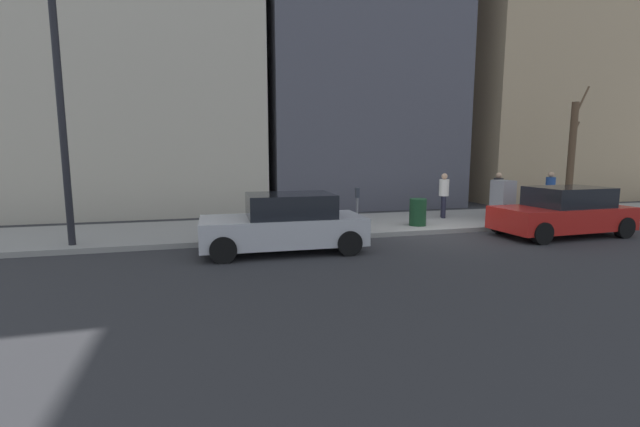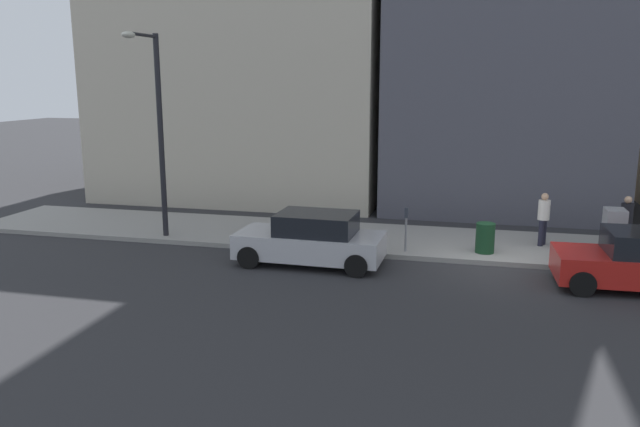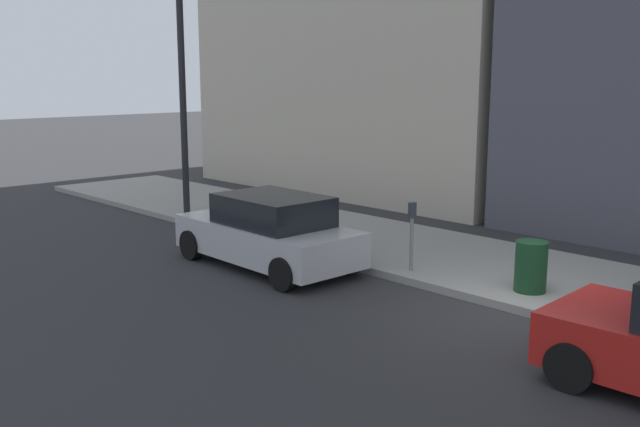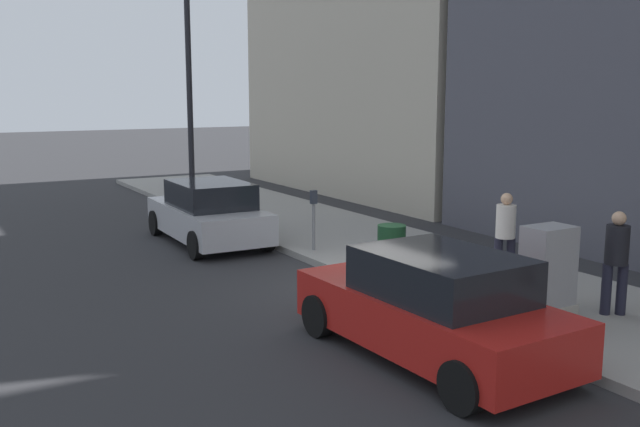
# 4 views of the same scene
# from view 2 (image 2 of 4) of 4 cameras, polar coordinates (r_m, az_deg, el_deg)

# --- Properties ---
(ground_plane) EXTENTS (120.00, 120.00, 0.00)m
(ground_plane) POSITION_cam_2_polar(r_m,az_deg,el_deg) (18.59, 15.95, -4.69)
(ground_plane) COLOR #2B2B2D
(sidewalk) EXTENTS (4.00, 36.00, 0.15)m
(sidewalk) POSITION_cam_2_polar(r_m,az_deg,el_deg) (20.50, 15.79, -2.91)
(sidewalk) COLOR gray
(sidewalk) RESTS_ON ground
(parked_car_silver) EXTENTS (2.01, 4.24, 1.52)m
(parked_car_silver) POSITION_cam_2_polar(r_m,az_deg,el_deg) (17.92, -0.77, -2.39)
(parked_car_silver) COLOR #B7B7BC
(parked_car_silver) RESTS_ON ground
(parking_meter) EXTENTS (0.14, 0.10, 1.35)m
(parking_meter) POSITION_cam_2_polar(r_m,az_deg,el_deg) (18.85, 7.88, -1.02)
(parking_meter) COLOR slate
(parking_meter) RESTS_ON sidewalk
(utility_box) EXTENTS (0.83, 0.61, 1.43)m
(utility_box) POSITION_cam_2_polar(r_m,az_deg,el_deg) (20.04, 25.25, -1.68)
(utility_box) COLOR #A8A399
(utility_box) RESTS_ON sidewalk
(streetlamp) EXTENTS (1.97, 0.32, 6.50)m
(streetlamp) POSITION_cam_2_polar(r_m,az_deg,el_deg) (20.63, -14.78, 8.36)
(streetlamp) COLOR black
(streetlamp) RESTS_ON sidewalk
(trash_bin) EXTENTS (0.56, 0.56, 0.90)m
(trash_bin) POSITION_cam_2_polar(r_m,az_deg,el_deg) (19.29, 14.86, -2.17)
(trash_bin) COLOR #14381E
(trash_bin) RESTS_ON sidewalk
(pedestrian_midblock) EXTENTS (0.36, 0.36, 1.66)m
(pedestrian_midblock) POSITION_cam_2_polar(r_m,az_deg,el_deg) (21.00, 26.20, -0.51)
(pedestrian_midblock) COLOR #1E1E2D
(pedestrian_midblock) RESTS_ON sidewalk
(pedestrian_far_corner) EXTENTS (0.38, 0.36, 1.66)m
(pedestrian_far_corner) POSITION_cam_2_polar(r_m,az_deg,el_deg) (20.58, 19.76, -0.21)
(pedestrian_far_corner) COLOR #1E1E2D
(pedestrian_far_corner) RESTS_ON sidewalk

